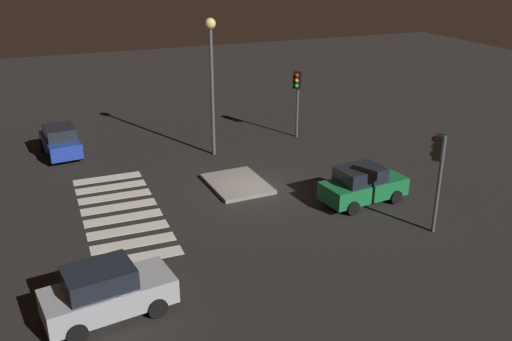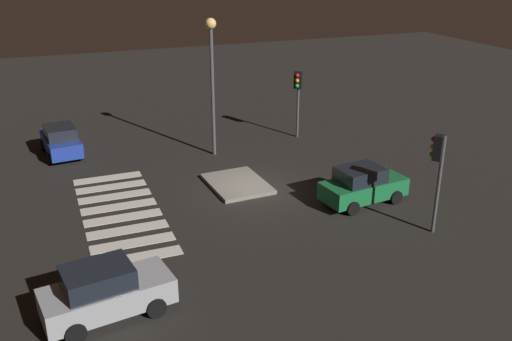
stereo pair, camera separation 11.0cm
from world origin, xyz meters
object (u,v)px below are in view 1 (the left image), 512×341
Objects in this scene: car_blue at (60,141)px; traffic_light_north at (438,159)px; street_lamp at (211,63)px; traffic_island at (237,184)px; traffic_light_west at (297,88)px; car_silver at (107,292)px; car_green at (363,185)px.

traffic_light_north is at bearing -144.73° from car_blue.
traffic_light_north reaches higher than car_blue.
traffic_light_north is 0.55× the size of street_lamp.
traffic_island is 0.89× the size of traffic_light_west.
street_lamp reaches higher than car_silver.
street_lamp reaches higher than car_blue.
car_silver reaches higher than traffic_island.
car_green is 9.56m from traffic_light_west.
car_green is 1.01× the size of car_blue.
traffic_light_north is (7.07, 5.53, 2.93)m from traffic_island.
car_silver is at bearing -4.83° from traffic_light_west.
street_lamp is at bearing -41.21° from traffic_light_west.
car_blue is at bearing 129.86° from car_green.
traffic_island is 0.88× the size of car_blue.
street_lamp is (0.95, -5.38, 1.98)m from traffic_light_west.
street_lamp is at bearing -14.16° from traffic_light_north.
street_lamp is at bearing 109.92° from car_green.
traffic_light_west is (-13.40, 12.75, 2.14)m from car_silver.
street_lamp reaches higher than car_green.
car_silver is at bearing -30.62° from street_lamp.
traffic_light_west is 12.53m from traffic_light_north.
traffic_light_north is at bearing 38.03° from traffic_island.
car_silver is 1.04× the size of car_blue.
car_green is 1.01× the size of traffic_light_west.
car_silver is 18.62m from traffic_light_west.
car_silver is (7.94, -7.06, 0.75)m from traffic_island.
street_lamp is (-4.50, 0.31, 4.87)m from traffic_island.
traffic_island is at bearing -141.58° from car_blue.
car_silver is 1.03× the size of car_green.
car_silver is 12.81m from traffic_light_north.
traffic_light_west reaches higher than car_green.
traffic_island is at bearing -7.46° from traffic_light_west.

